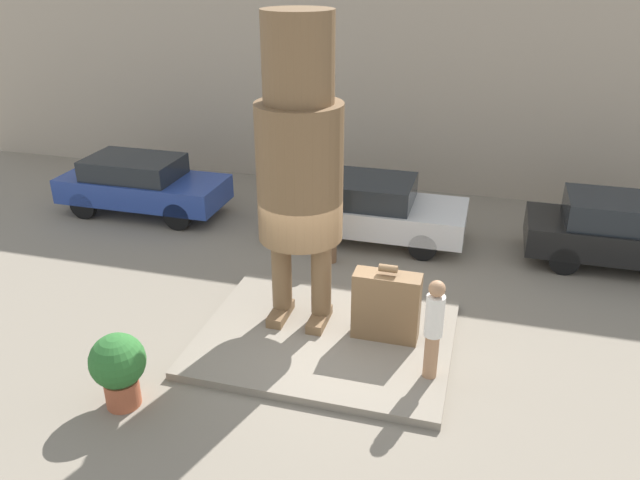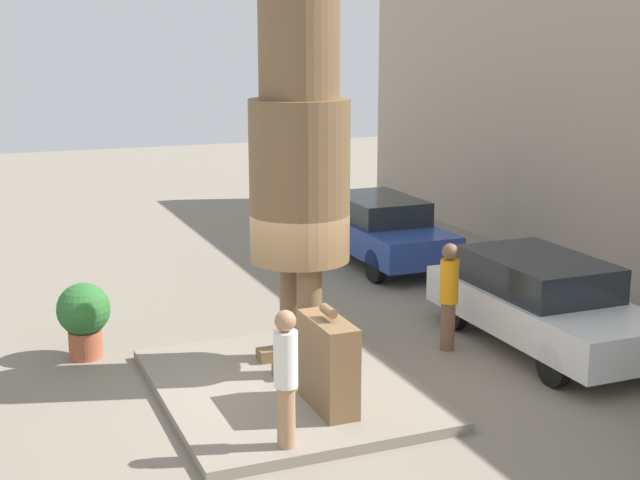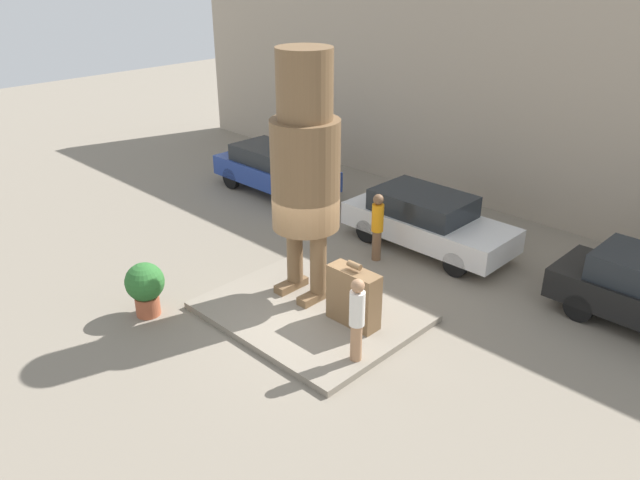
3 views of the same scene
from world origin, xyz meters
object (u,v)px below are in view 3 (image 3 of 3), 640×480
(parked_car_blue, at_px, (274,168))
(planter_pot, at_px, (145,286))
(worker_hivis, at_px, (377,224))
(parked_car_white, at_px, (427,220))
(tourist, at_px, (357,317))
(statue_figure, at_px, (305,159))
(giant_suitcase, at_px, (354,297))

(parked_car_blue, height_order, planter_pot, parked_car_blue)
(planter_pot, relative_size, worker_hivis, 0.69)
(parked_car_white, relative_size, worker_hivis, 2.55)
(parked_car_white, xyz_separation_m, worker_hivis, (-0.47, -1.49, 0.19))
(parked_car_white, height_order, worker_hivis, worker_hivis)
(parked_car_white, relative_size, planter_pot, 3.71)
(tourist, xyz_separation_m, parked_car_blue, (-8.18, 5.24, -0.28))
(parked_car_blue, bearing_deg, statue_figure, -35.84)
(parked_car_white, xyz_separation_m, planter_pot, (-2.33, -7.05, -0.09))
(statue_figure, relative_size, worker_hivis, 3.03)
(planter_pot, bearing_deg, giant_suitcase, 37.12)
(giant_suitcase, bearing_deg, worker_hivis, 121.26)
(giant_suitcase, xyz_separation_m, planter_pot, (-3.59, -2.72, -0.06))
(parked_car_white, bearing_deg, giant_suitcase, -73.78)
(giant_suitcase, xyz_separation_m, parked_car_blue, (-7.29, 4.31, 0.04))
(giant_suitcase, relative_size, parked_car_white, 0.31)
(statue_figure, distance_m, parked_car_blue, 7.44)
(statue_figure, height_order, worker_hivis, statue_figure)
(tourist, distance_m, parked_car_white, 5.69)
(giant_suitcase, relative_size, planter_pot, 1.16)
(parked_car_white, bearing_deg, planter_pot, -108.29)
(giant_suitcase, distance_m, parked_car_blue, 8.47)
(parked_car_blue, bearing_deg, parked_car_white, 0.16)
(parked_car_white, bearing_deg, tourist, -67.71)
(planter_pot, bearing_deg, tourist, 21.76)
(statue_figure, bearing_deg, planter_pot, -124.02)
(giant_suitcase, height_order, worker_hivis, worker_hivis)
(parked_car_blue, bearing_deg, tourist, -32.63)
(statue_figure, xyz_separation_m, worker_hivis, (-0.12, 2.63, -2.34))
(tourist, bearing_deg, parked_car_blue, 147.37)
(parked_car_blue, xyz_separation_m, worker_hivis, (5.56, -1.47, 0.17))
(parked_car_white, height_order, planter_pot, parked_car_white)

